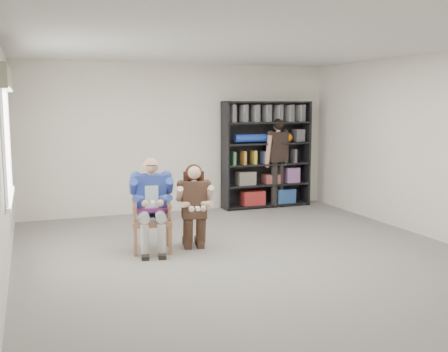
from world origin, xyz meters
name	(u,v)px	position (x,y,z in m)	size (l,w,h in m)	color
room_shell	(255,154)	(0.00, 0.00, 1.40)	(6.00, 7.00, 2.80)	silver
floor	(254,260)	(0.00, 0.00, 0.00)	(6.00, 7.00, 0.01)	slate
window_left	(8,137)	(-2.95, 1.00, 1.63)	(0.16, 2.00, 1.75)	silver
armchair	(152,215)	(-1.16, 0.89, 0.51)	(0.59, 0.57, 1.01)	#9B5F42
seated_man	(152,205)	(-1.16, 0.89, 0.66)	(0.57, 0.79, 1.31)	navy
kneeling_woman	(194,207)	(-0.58, 0.77, 0.60)	(0.51, 0.81, 1.20)	#32221B
bookshelf	(266,155)	(1.70, 3.28, 1.05)	(1.80, 0.38, 2.10)	black
standing_man	(278,163)	(1.91, 3.20, 0.88)	(0.54, 0.30, 1.76)	black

